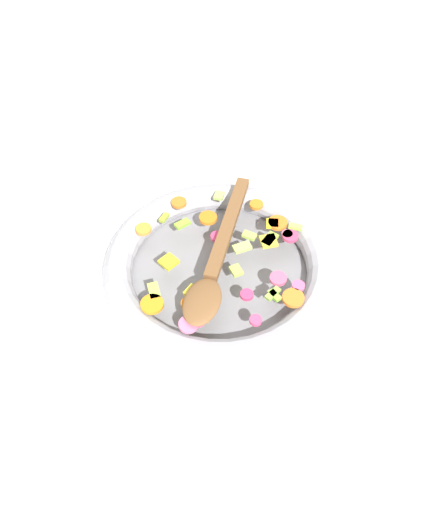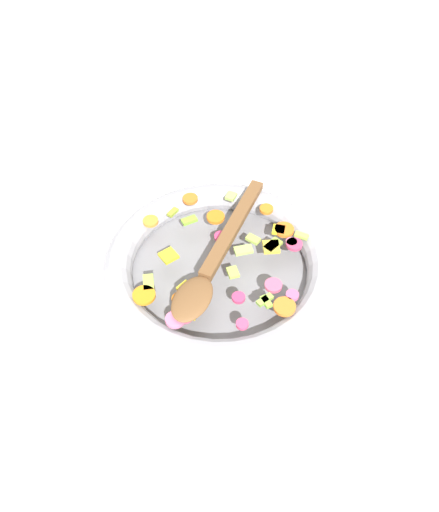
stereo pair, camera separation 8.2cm
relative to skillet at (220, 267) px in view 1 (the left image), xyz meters
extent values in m
plane|color=silver|center=(0.00, 0.00, -0.02)|extent=(4.00, 4.00, 0.00)
cylinder|color=slate|center=(0.00, 0.00, -0.02)|extent=(0.34, 0.34, 0.01)
torus|color=#9E9EA5|center=(0.00, 0.00, 0.00)|extent=(0.39, 0.39, 0.05)
cylinder|color=orange|center=(-0.01, 0.09, 0.03)|extent=(0.03, 0.03, 0.01)
cylinder|color=orange|center=(0.11, 0.06, 0.03)|extent=(0.04, 0.04, 0.01)
cylinder|color=orange|center=(-0.11, -0.09, 0.03)|extent=(0.05, 0.05, 0.01)
cylinder|color=orange|center=(0.08, 0.11, 0.03)|extent=(0.03, 0.03, 0.01)
cylinder|color=orange|center=(0.10, -0.10, 0.03)|extent=(0.03, 0.03, 0.01)
cylinder|color=orange|center=(-0.05, -0.09, 0.03)|extent=(0.03, 0.03, 0.01)
cylinder|color=orange|center=(-0.06, 0.13, 0.03)|extent=(0.03, 0.03, 0.01)
cylinder|color=orange|center=(-0.13, 0.07, 0.03)|extent=(0.03, 0.03, 0.01)
cube|color=#ABCE5F|center=(0.01, 0.14, 0.03)|extent=(0.02, 0.02, 0.01)
cube|color=#91CD42|center=(0.08, -0.09, 0.03)|extent=(0.02, 0.02, 0.01)
cube|color=#91BF4B|center=(0.07, -0.09, 0.03)|extent=(0.03, 0.03, 0.01)
cube|color=#85C336|center=(-0.06, 0.08, 0.03)|extent=(0.03, 0.03, 0.01)
cube|color=#ABD751|center=(0.14, 0.05, 0.03)|extent=(0.03, 0.02, 0.01)
cube|color=#96AD32|center=(-0.09, 0.09, 0.03)|extent=(0.02, 0.02, 0.01)
cube|color=#A9CB4E|center=(0.02, -0.04, 0.03)|extent=(0.02, 0.03, 0.01)
cube|color=#A6CD60|center=(0.04, 0.01, 0.03)|extent=(0.03, 0.03, 0.01)
cube|color=#AFCB4C|center=(-0.11, -0.06, 0.03)|extent=(0.02, 0.03, 0.01)
cube|color=#97B73F|center=(0.09, 0.03, 0.03)|extent=(0.03, 0.04, 0.01)
cube|color=#A7C550|center=(0.05, 0.04, 0.03)|extent=(0.03, 0.02, 0.01)
cylinder|color=#D73A67|center=(0.03, -0.08, 0.03)|extent=(0.03, 0.03, 0.01)
cylinder|color=pink|center=(-0.06, -0.13, 0.03)|extent=(0.04, 0.04, 0.01)
cylinder|color=#D35887|center=(0.12, -0.08, 0.03)|extent=(0.03, 0.03, 0.01)
cylinder|color=#DD567A|center=(0.09, -0.06, 0.03)|extent=(0.04, 0.04, 0.01)
cylinder|color=#D96B8C|center=(0.12, 0.04, 0.03)|extent=(0.02, 0.02, 0.01)
cylinder|color=#DA3A68|center=(0.00, 0.04, 0.03)|extent=(0.03, 0.03, 0.01)
cylinder|color=#DE5272|center=(-0.04, -0.12, 0.03)|extent=(0.03, 0.03, 0.01)
cylinder|color=#C83F68|center=(0.12, 0.03, 0.03)|extent=(0.03, 0.03, 0.01)
cylinder|color=#E24470|center=(0.04, -0.13, 0.03)|extent=(0.03, 0.03, 0.01)
cube|color=yellow|center=(-0.05, -0.07, 0.03)|extent=(0.03, 0.03, 0.01)
cube|color=gold|center=(-0.04, -0.12, 0.03)|extent=(0.03, 0.03, 0.01)
cube|color=gold|center=(0.09, 0.02, 0.03)|extent=(0.03, 0.03, 0.01)
cube|color=gold|center=(-0.08, -0.01, 0.03)|extent=(0.04, 0.04, 0.01)
cube|color=yellow|center=(0.10, 0.06, 0.03)|extent=(0.02, 0.02, 0.01)
cube|color=brown|center=(0.02, 0.06, 0.04)|extent=(0.10, 0.23, 0.01)
ellipsoid|color=brown|center=(-0.03, -0.10, 0.04)|extent=(0.08, 0.10, 0.01)
camera|label=1|loc=(-0.05, -0.54, 0.65)|focal=35.00mm
camera|label=2|loc=(0.03, -0.54, 0.65)|focal=35.00mm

